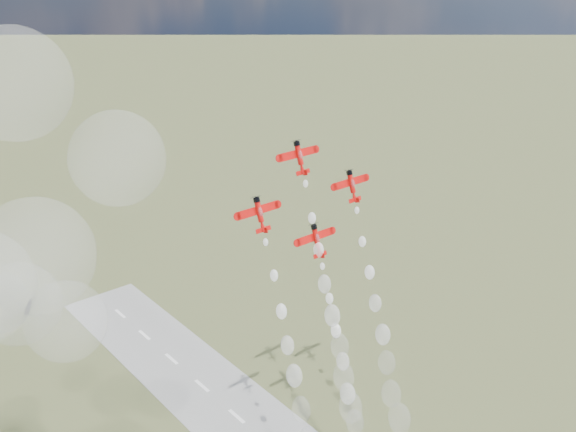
% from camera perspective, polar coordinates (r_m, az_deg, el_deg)
% --- Properties ---
extents(plane_lead, '(11.18, 4.77, 7.72)m').
position_cam_1_polar(plane_lead, '(155.47, 0.98, 5.04)').
color(plane_lead, red).
rests_on(plane_lead, ground).
extents(plane_left, '(11.18, 4.77, 7.72)m').
position_cam_1_polar(plane_left, '(148.05, -2.42, 0.21)').
color(plane_left, red).
rests_on(plane_left, ground).
extents(plane_right, '(11.18, 4.77, 7.72)m').
position_cam_1_polar(plane_right, '(165.43, 5.42, 2.61)').
color(plane_right, red).
rests_on(plane_right, ground).
extents(plane_slot, '(11.18, 4.77, 7.72)m').
position_cam_1_polar(plane_slot, '(157.83, 2.44, -2.02)').
color(plane_slot, red).
rests_on(plane_slot, ground).
extents(smoke_trail_lead, '(5.22, 20.59, 56.22)m').
position_cam_1_polar(smoke_trail_lead, '(166.53, 4.59, -12.45)').
color(smoke_trail_lead, white).
rests_on(smoke_trail_lead, plane_lead).
extents(smoke_trail_left, '(5.10, 21.55, 55.79)m').
position_cam_1_polar(smoke_trail_left, '(162.62, 1.59, -17.57)').
color(smoke_trail_left, white).
rests_on(smoke_trail_left, plane_left).
extents(smoke_trail_right, '(5.73, 20.84, 55.68)m').
position_cam_1_polar(smoke_trail_right, '(178.82, 8.68, -13.56)').
color(smoke_trail_right, white).
rests_on(smoke_trail_right, plane_right).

